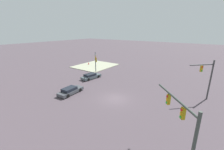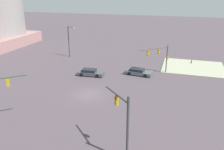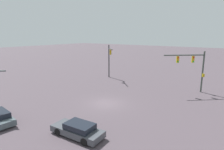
{
  "view_description": "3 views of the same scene",
  "coord_description": "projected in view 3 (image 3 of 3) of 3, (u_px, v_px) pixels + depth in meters",
  "views": [
    {
      "loc": [
        -12.5,
        18.35,
        10.99
      ],
      "look_at": [
        0.98,
        -0.54,
        3.79
      ],
      "focal_mm": 23.89,
      "sensor_mm": 36.0,
      "label": 1
    },
    {
      "loc": [
        -29.02,
        -12.37,
        14.67
      ],
      "look_at": [
        2.66,
        -2.76,
        2.44
      ],
      "focal_mm": 37.0,
      "sensor_mm": 36.0,
      "label": 2
    },
    {
      "loc": [
        17.94,
        14.02,
        8.6
      ],
      "look_at": [
        -0.05,
        0.93,
        3.78
      ],
      "focal_mm": 30.6,
      "sensor_mm": 36.0,
      "label": 3
    }
  ],
  "objects": [
    {
      "name": "traffic_signal_cross_street",
      "position": [
        194.0,
        65.0,
        27.76
      ],
      "size": [
        4.2,
        4.93,
        6.13
      ],
      "rotation": [
        0.0,
        0.0,
        -0.84
      ],
      "color": "#3A443E",
      "rests_on": "ground"
    },
    {
      "name": "traffic_signal_opposite_side",
      "position": [
        109.0,
        57.0,
        37.16
      ],
      "size": [
        3.0,
        3.02,
        6.48
      ],
      "rotation": [
        0.0,
        0.0,
        0.79
      ],
      "color": "#393A3C",
      "rests_on": "ground"
    },
    {
      "name": "sedan_car_approaching",
      "position": [
        78.0,
        130.0,
        16.29
      ],
      "size": [
        2.14,
        4.88,
        1.21
      ],
      "rotation": [
        0.0,
        0.0,
        -1.5
      ],
      "color": "#42454C",
      "rests_on": "ground"
    },
    {
      "name": "ground_plane",
      "position": [
        106.0,
        103.0,
        24.06
      ],
      "size": [
        231.85,
        231.85,
        0.0
      ],
      "primitive_type": "plane",
      "color": "#4C4148"
    }
  ]
}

